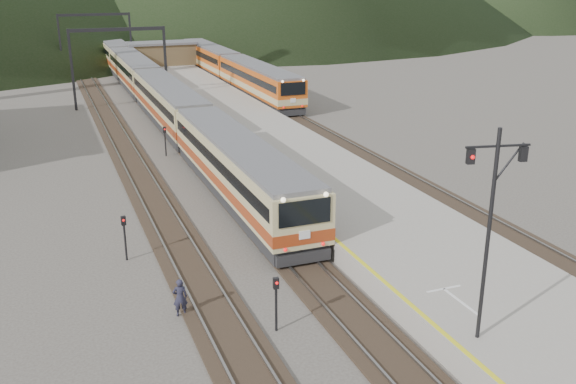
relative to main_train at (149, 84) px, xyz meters
name	(u,v)px	position (x,y,z in m)	size (l,w,h in m)	color
track_main	(181,137)	(0.00, -15.49, -2.06)	(2.60, 200.00, 0.23)	black
track_far	(121,142)	(-5.00, -15.49, -2.06)	(2.60, 200.00, 0.23)	black
track_second	(307,125)	(11.50, -15.49, -2.06)	(2.60, 200.00, 0.23)	black
platform	(252,131)	(5.60, -17.49, -1.63)	(8.00, 100.00, 1.00)	gray
gantry_near	(119,52)	(-2.85, -0.49, 3.46)	(9.55, 0.25, 8.00)	black
gantry_far	(95,32)	(-2.85, 24.51, 3.46)	(9.55, 0.25, 8.00)	black
station_shed	(162,53)	(5.60, 22.51, 0.44)	(9.40, 4.40, 3.10)	brown
main_train	(149,84)	(0.00, 0.00, 0.00)	(3.11, 85.18, 3.80)	tan
second_train	(231,68)	(11.50, 8.56, -0.05)	(3.02, 41.16, 3.69)	#BF4F14
signal_mast	(490,216)	(2.81, -51.81, 3.47)	(2.17, 0.59, 7.58)	black
short_signal_a	(276,297)	(-3.12, -47.28, -0.66)	(0.23, 0.18, 2.27)	black
short_signal_b	(165,137)	(-2.31, -20.81, -0.66)	(0.23, 0.18, 2.27)	black
short_signal_c	(124,232)	(-7.66, -38.60, -0.66)	(0.24, 0.19, 2.27)	black
worker	(180,297)	(-6.33, -44.79, -1.32)	(0.59, 0.39, 1.63)	#212032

